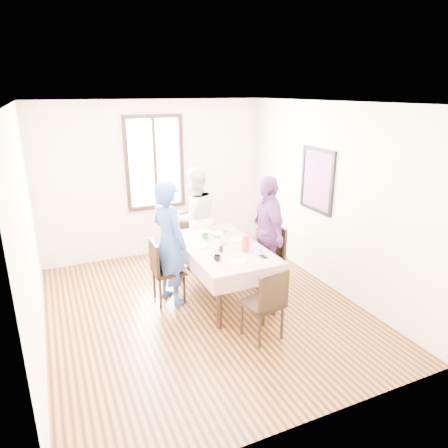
{
  "coord_description": "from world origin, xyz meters",
  "views": [
    {
      "loc": [
        -1.74,
        -4.59,
        2.84
      ],
      "look_at": [
        0.4,
        0.2,
        1.1
      ],
      "focal_mm": 32.51,
      "sensor_mm": 36.0,
      "label": 1
    }
  ],
  "objects_px": {
    "chair_right": "(267,256)",
    "person_right": "(266,232)",
    "chair_far": "(195,240)",
    "chair_left": "(168,271)",
    "person_left": "(168,243)",
    "person_far": "(194,218)",
    "dining_table": "(223,271)",
    "chair_near": "(262,303)"
  },
  "relations": [
    {
      "from": "person_far",
      "to": "person_right",
      "type": "height_order",
      "value": "person_right"
    },
    {
      "from": "dining_table",
      "to": "chair_near",
      "type": "relative_size",
      "value": 1.85
    },
    {
      "from": "chair_right",
      "to": "person_far",
      "type": "distance_m",
      "value": 1.38
    },
    {
      "from": "chair_far",
      "to": "chair_left",
      "type": "bearing_deg",
      "value": 56.45
    },
    {
      "from": "chair_far",
      "to": "person_right",
      "type": "height_order",
      "value": "person_right"
    },
    {
      "from": "person_left",
      "to": "person_far",
      "type": "bearing_deg",
      "value": -56.79
    },
    {
      "from": "chair_right",
      "to": "person_left",
      "type": "distance_m",
      "value": 1.55
    },
    {
      "from": "chair_right",
      "to": "chair_far",
      "type": "xyz_separation_m",
      "value": [
        -0.75,
        1.11,
        0.0
      ]
    },
    {
      "from": "chair_right",
      "to": "person_right",
      "type": "relative_size",
      "value": 0.54
    },
    {
      "from": "chair_left",
      "to": "chair_right",
      "type": "bearing_deg",
      "value": 86.71
    },
    {
      "from": "dining_table",
      "to": "person_far",
      "type": "xyz_separation_m",
      "value": [
        0.0,
        1.14,
        0.47
      ]
    },
    {
      "from": "dining_table",
      "to": "chair_near",
      "type": "xyz_separation_m",
      "value": [
        0.0,
        -1.16,
        0.08
      ]
    },
    {
      "from": "chair_near",
      "to": "dining_table",
      "type": "bearing_deg",
      "value": 80.04
    },
    {
      "from": "chair_right",
      "to": "person_right",
      "type": "xyz_separation_m",
      "value": [
        -0.02,
        0.0,
        0.39
      ]
    },
    {
      "from": "dining_table",
      "to": "person_left",
      "type": "bearing_deg",
      "value": 167.84
    },
    {
      "from": "chair_near",
      "to": "person_left",
      "type": "xyz_separation_m",
      "value": [
        -0.73,
        1.32,
        0.41
      ]
    },
    {
      "from": "dining_table",
      "to": "chair_left",
      "type": "relative_size",
      "value": 1.85
    },
    {
      "from": "chair_near",
      "to": "person_right",
      "type": "height_order",
      "value": "person_right"
    },
    {
      "from": "chair_far",
      "to": "chair_near",
      "type": "distance_m",
      "value": 2.32
    },
    {
      "from": "chair_left",
      "to": "chair_near",
      "type": "height_order",
      "value": "same"
    },
    {
      "from": "dining_table",
      "to": "person_far",
      "type": "height_order",
      "value": "person_far"
    },
    {
      "from": "chair_left",
      "to": "person_right",
      "type": "bearing_deg",
      "value": 86.65
    },
    {
      "from": "chair_left",
      "to": "chair_far",
      "type": "height_order",
      "value": "same"
    },
    {
      "from": "person_far",
      "to": "chair_far",
      "type": "bearing_deg",
      "value": -96.23
    },
    {
      "from": "chair_right",
      "to": "chair_near",
      "type": "height_order",
      "value": "same"
    },
    {
      "from": "chair_left",
      "to": "chair_far",
      "type": "distance_m",
      "value": 1.25
    },
    {
      "from": "chair_left",
      "to": "person_far",
      "type": "xyz_separation_m",
      "value": [
        0.75,
        0.98,
        0.39
      ]
    },
    {
      "from": "chair_near",
      "to": "person_right",
      "type": "relative_size",
      "value": 0.54
    },
    {
      "from": "chair_right",
      "to": "chair_near",
      "type": "distance_m",
      "value": 1.43
    },
    {
      "from": "chair_near",
      "to": "person_left",
      "type": "bearing_deg",
      "value": 109.16
    },
    {
      "from": "chair_right",
      "to": "person_left",
      "type": "xyz_separation_m",
      "value": [
        -1.49,
        0.11,
        0.41
      ]
    },
    {
      "from": "dining_table",
      "to": "chair_left",
      "type": "height_order",
      "value": "chair_left"
    },
    {
      "from": "chair_far",
      "to": "person_right",
      "type": "relative_size",
      "value": 0.54
    },
    {
      "from": "dining_table",
      "to": "chair_near",
      "type": "distance_m",
      "value": 1.16
    },
    {
      "from": "dining_table",
      "to": "chair_left",
      "type": "xyz_separation_m",
      "value": [
        -0.75,
        0.16,
        0.08
      ]
    },
    {
      "from": "person_left",
      "to": "person_right",
      "type": "relative_size",
      "value": 1.02
    },
    {
      "from": "dining_table",
      "to": "chair_right",
      "type": "xyz_separation_m",
      "value": [
        0.75,
        0.05,
        0.08
      ]
    },
    {
      "from": "person_right",
      "to": "person_far",
      "type": "bearing_deg",
      "value": -137.37
    },
    {
      "from": "dining_table",
      "to": "person_far",
      "type": "bearing_deg",
      "value": 90.0
    },
    {
      "from": "person_left",
      "to": "person_right",
      "type": "xyz_separation_m",
      "value": [
        1.47,
        -0.11,
        -0.02
      ]
    },
    {
      "from": "chair_far",
      "to": "person_left",
      "type": "xyz_separation_m",
      "value": [
        -0.73,
        -1.0,
        0.41
      ]
    },
    {
      "from": "person_right",
      "to": "chair_right",
      "type": "bearing_deg",
      "value": 98.57
    }
  ]
}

